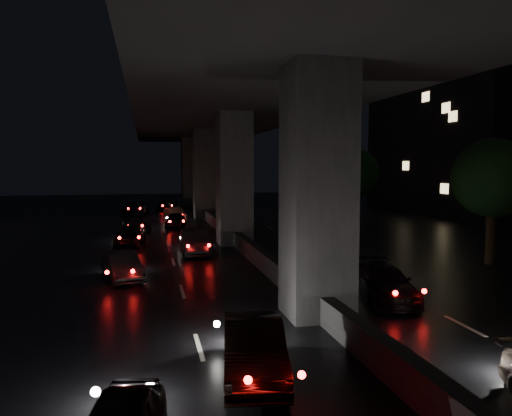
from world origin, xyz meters
name	(u,v)px	position (x,y,z in m)	size (l,w,h in m)	color
ground	(251,259)	(0.00, 0.00, 0.00)	(120.00, 120.00, 0.00)	black
viaduct	(234,106)	(0.00, 5.00, 8.34)	(12.00, 80.00, 10.50)	#2D2D2F
median_barrier	(234,237)	(0.00, 5.00, 0.42)	(0.45, 70.00, 0.85)	#2D2D2F
building_right_far	(471,139)	(27.00, 20.00, 7.50)	(12.00, 22.00, 15.00)	black
tree_b	(492,178)	(11.00, -4.00, 4.20)	(3.80, 3.80, 6.12)	black
tree_c	(355,173)	(11.00, 12.00, 4.20)	(3.80, 3.80, 6.12)	black
tree_d	(296,171)	(11.00, 28.00, 4.20)	(3.80, 3.80, 6.12)	black
streetlight_far	(328,156)	(10.97, 18.00, 5.66)	(2.52, 0.44, 9.00)	#2D2D33
car_1	(254,348)	(-2.95, -14.05, 0.64)	(1.36, 3.89, 1.28)	black
car_3	(383,283)	(2.98, -8.74, 0.62)	(1.73, 4.25, 1.23)	black
car_4	(122,266)	(-6.33, -3.40, 0.58)	(1.23, 3.54, 1.17)	black
car_5	(195,242)	(-2.73, 1.98, 0.64)	(1.35, 3.87, 1.28)	black
car_6	(130,235)	(-6.24, 5.65, 0.64)	(1.50, 3.73, 1.27)	black
car_7	(136,225)	(-6.01, 11.77, 0.55)	(1.54, 3.80, 1.10)	black
car_8	(175,220)	(-3.09, 13.56, 0.59)	(1.40, 3.49, 1.19)	black
car_9	(175,214)	(-2.85, 18.24, 0.59)	(1.24, 3.55, 1.17)	#5F5D52
car_10	(167,205)	(-3.10, 28.56, 0.56)	(1.87, 4.06, 1.13)	black
car_11	(135,208)	(-6.34, 24.82, 0.65)	(2.16, 4.68, 1.30)	black
car_12	(222,206)	(2.59, 26.61, 0.57)	(1.35, 3.37, 1.15)	slate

